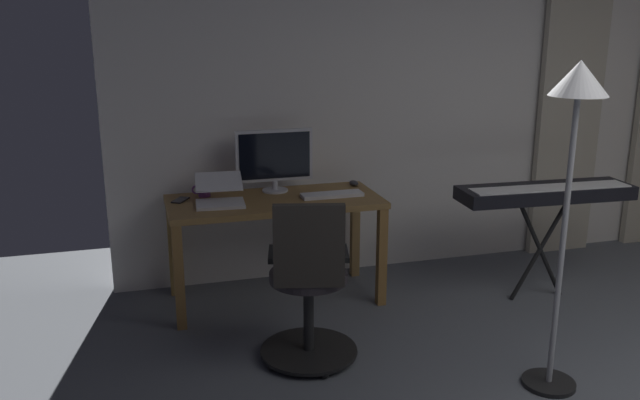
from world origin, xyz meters
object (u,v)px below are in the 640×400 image
(desk, at_px, (275,213))
(cell_phone_by_monitor, at_px, (180,200))
(computer_monitor, at_px, (274,158))
(computer_mouse, at_px, (354,183))
(laptop, at_px, (220,195))
(floor_lamp, at_px, (574,132))
(mug_tea, at_px, (204,190))
(piano_keyboard, at_px, (545,195))
(computer_keyboard, at_px, (332,195))
(office_chair, at_px, (309,289))

(desk, relative_size, cell_phone_by_monitor, 9.84)
(computer_monitor, bearing_deg, computer_mouse, 179.94)
(laptop, bearing_deg, floor_lamp, 140.37)
(computer_monitor, xyz_separation_m, mug_tea, (0.49, 0.01, -0.19))
(piano_keyboard, bearing_deg, laptop, -8.76)
(computer_keyboard, height_order, piano_keyboard, piano_keyboard)
(mug_tea, bearing_deg, office_chair, 111.58)
(office_chair, bearing_deg, laptop, 125.56)
(computer_monitor, bearing_deg, computer_keyboard, 143.94)
(desk, relative_size, office_chair, 1.46)
(desk, height_order, floor_lamp, floor_lamp)
(cell_phone_by_monitor, relative_size, piano_keyboard, 0.12)
(office_chair, height_order, mug_tea, office_chair)
(computer_keyboard, relative_size, floor_lamp, 0.25)
(mug_tea, distance_m, piano_keyboard, 2.30)
(computer_keyboard, distance_m, laptop, 0.76)
(computer_mouse, bearing_deg, computer_monitor, -0.06)
(mug_tea, bearing_deg, desk, 156.55)
(computer_monitor, height_order, cell_phone_by_monitor, computer_monitor)
(desk, relative_size, computer_keyboard, 3.38)
(computer_monitor, relative_size, laptop, 1.46)
(desk, xyz_separation_m, floor_lamp, (-1.16, 1.50, 0.73))
(computer_keyboard, xyz_separation_m, piano_keyboard, (-1.37, 0.42, 0.01))
(computer_keyboard, bearing_deg, office_chair, 65.32)
(computer_monitor, relative_size, computer_keyboard, 1.28)
(piano_keyboard, xyz_separation_m, floor_lamp, (0.60, 1.03, 0.62))
(computer_keyboard, height_order, laptop, laptop)
(office_chair, height_order, computer_mouse, office_chair)
(desk, height_order, piano_keyboard, piano_keyboard)
(floor_lamp, bearing_deg, office_chair, -26.73)
(cell_phone_by_monitor, xyz_separation_m, piano_keyboard, (-2.36, 0.59, 0.02))
(computer_keyboard, relative_size, laptop, 1.14)
(desk, height_order, office_chair, office_chair)
(office_chair, xyz_separation_m, mug_tea, (0.44, -1.11, 0.32))
(office_chair, bearing_deg, computer_keyboard, 79.09)
(desk, xyz_separation_m, laptop, (0.37, 0.02, 0.15))
(mug_tea, distance_m, floor_lamp, 2.41)
(mug_tea, bearing_deg, piano_keyboard, 163.22)
(desk, xyz_separation_m, mug_tea, (0.45, -0.19, 0.14))
(desk, relative_size, laptop, 3.86)
(mug_tea, height_order, piano_keyboard, mug_tea)
(computer_mouse, bearing_deg, floor_lamp, 107.36)
(computer_mouse, height_order, piano_keyboard, piano_keyboard)
(laptop, xyz_separation_m, cell_phone_by_monitor, (0.24, -0.14, -0.05))
(computer_monitor, height_order, computer_mouse, computer_monitor)
(office_chair, xyz_separation_m, piano_keyboard, (-1.77, -0.44, 0.30))
(computer_mouse, height_order, mug_tea, mug_tea)
(desk, distance_m, laptop, 0.40)
(computer_mouse, xyz_separation_m, mug_tea, (1.07, 0.01, 0.03))
(computer_keyboard, distance_m, computer_mouse, 0.34)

